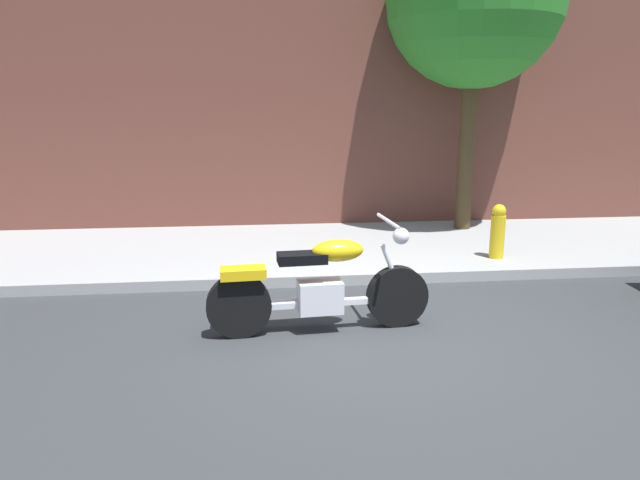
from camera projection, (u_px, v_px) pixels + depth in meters
ground_plane at (378, 337)px, 5.75m from camera, size 60.00×60.00×0.00m
sidewalk at (334, 249)px, 8.95m from camera, size 20.26×3.31×0.14m
building_facade at (320, 9)px, 9.93m from camera, size 20.26×0.50×7.69m
motorcycle at (320, 288)px, 5.80m from camera, size 2.26×0.70×1.14m
fire_hydrant at (497, 236)px, 8.11m from camera, size 0.20×0.20×0.91m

